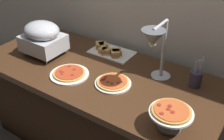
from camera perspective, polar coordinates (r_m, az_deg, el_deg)
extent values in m
cube|color=#422816|center=(2.07, -3.10, -0.66)|extent=(1.90, 0.84, 0.05)
cube|color=black|center=(2.30, -2.82, -8.65)|extent=(1.75, 0.74, 0.71)
cylinder|color=#B7BABF|center=(2.37, -17.82, 3.40)|extent=(0.01, 0.01, 0.04)
cylinder|color=#B7BABF|center=(2.19, -13.47, 1.69)|extent=(0.01, 0.01, 0.04)
cylinder|color=#B7BABF|center=(2.48, -14.13, 5.42)|extent=(0.01, 0.01, 0.04)
cylinder|color=#B7BABF|center=(2.32, -9.73, 3.94)|extent=(0.01, 0.01, 0.04)
cube|color=#B7BABF|center=(2.30, -14.09, 5.52)|extent=(0.32, 0.27, 0.13)
ellipsoid|color=#B7BABF|center=(2.25, -14.45, 7.98)|extent=(0.30, 0.25, 0.14)
cylinder|color=#B7BABF|center=(2.01, 10.08, -1.19)|extent=(0.14, 0.14, 0.01)
cylinder|color=#B7BABF|center=(1.91, 10.69, 4.27)|extent=(0.02, 0.02, 0.42)
cylinder|color=#B7BABF|center=(1.74, 10.06, 9.23)|extent=(0.02, 0.19, 0.02)
cone|color=#595B60|center=(1.68, 8.51, 6.65)|extent=(0.15, 0.15, 0.10)
sphere|color=#F9EAB2|center=(1.70, 8.40, 5.43)|extent=(0.04, 0.04, 0.04)
cylinder|color=white|center=(1.90, 0.20, -2.81)|extent=(0.25, 0.25, 0.01)
cylinder|color=#DBA856|center=(1.90, 0.20, -2.51)|extent=(0.22, 0.22, 0.01)
cylinder|color=#C65628|center=(1.89, 0.20, -2.31)|extent=(0.20, 0.20, 0.00)
cylinder|color=maroon|center=(1.93, -1.41, -1.40)|extent=(0.02, 0.02, 0.00)
cylinder|color=maroon|center=(1.90, -2.02, -2.07)|extent=(0.02, 0.02, 0.00)
cylinder|color=maroon|center=(1.91, -1.60, -1.91)|extent=(0.02, 0.02, 0.00)
cylinder|color=maroon|center=(1.88, -0.89, -2.51)|extent=(0.02, 0.02, 0.00)
cylinder|color=maroon|center=(1.87, 1.25, -2.66)|extent=(0.02, 0.02, 0.00)
cylinder|color=maroon|center=(1.86, -0.02, -2.83)|extent=(0.02, 0.02, 0.00)
cylinder|color=white|center=(2.02, -8.84, -0.91)|extent=(0.29, 0.29, 0.01)
cylinder|color=gold|center=(2.02, -8.87, -0.63)|extent=(0.23, 0.23, 0.01)
cylinder|color=#AD3D1E|center=(2.01, -8.89, -0.43)|extent=(0.21, 0.21, 0.00)
cylinder|color=maroon|center=(2.03, -10.69, -0.27)|extent=(0.02, 0.02, 0.00)
cylinder|color=maroon|center=(2.08, -8.90, 0.80)|extent=(0.02, 0.02, 0.00)
cylinder|color=maroon|center=(2.00, -10.33, -0.78)|extent=(0.02, 0.02, 0.00)
cylinder|color=maroon|center=(1.97, -8.25, -1.01)|extent=(0.02, 0.02, 0.00)
cylinder|color=maroon|center=(2.03, -7.85, 0.11)|extent=(0.02, 0.02, 0.00)
cylinder|color=maroon|center=(2.01, -10.25, -0.43)|extent=(0.02, 0.02, 0.00)
cylinder|color=#595B60|center=(1.58, 11.98, -10.26)|extent=(0.02, 0.02, 0.10)
cylinder|color=#595B60|center=(1.61, 11.80, -11.50)|extent=(0.13, 0.13, 0.01)
cylinder|color=white|center=(1.54, 12.22, -8.69)|extent=(0.25, 0.25, 0.01)
cylinder|color=#C68E42|center=(1.53, 12.27, -8.35)|extent=(0.22, 0.22, 0.01)
cylinder|color=#C65628|center=(1.53, 12.30, -8.12)|extent=(0.19, 0.19, 0.00)
cylinder|color=maroon|center=(1.49, 10.31, -8.91)|extent=(0.02, 0.02, 0.00)
cylinder|color=maroon|center=(1.55, 11.96, -7.35)|extent=(0.02, 0.02, 0.00)
cylinder|color=maroon|center=(1.54, 9.78, -7.19)|extent=(0.02, 0.02, 0.00)
cylinder|color=maroon|center=(1.52, 11.67, -7.98)|extent=(0.02, 0.02, 0.00)
cylinder|color=maroon|center=(1.51, 12.51, -8.55)|extent=(0.02, 0.02, 0.00)
cube|color=white|center=(2.29, -0.02, 3.70)|extent=(0.36, 0.23, 0.01)
cube|color=tan|center=(2.34, -1.83, 4.64)|extent=(0.10, 0.10, 0.02)
cube|color=#9E6642|center=(2.33, -1.84, 4.99)|extent=(0.10, 0.10, 0.01)
cube|color=tan|center=(2.32, -1.85, 5.34)|extent=(0.10, 0.10, 0.02)
cube|color=tan|center=(2.26, -1.86, 3.68)|extent=(0.07, 0.08, 0.02)
cube|color=#9E6642|center=(2.26, -1.87, 4.04)|extent=(0.07, 0.08, 0.01)
cube|color=tan|center=(2.25, -1.87, 4.40)|extent=(0.07, 0.08, 0.02)
cube|color=tan|center=(2.25, -1.15, 3.54)|extent=(0.09, 0.08, 0.02)
cube|color=#9E6642|center=(2.25, -1.16, 3.90)|extent=(0.09, 0.08, 0.01)
cube|color=tan|center=(2.24, -1.16, 4.26)|extent=(0.09, 0.08, 0.02)
cube|color=tan|center=(2.22, 0.73, 3.06)|extent=(0.10, 0.10, 0.02)
cube|color=#9E6642|center=(2.21, 0.73, 3.42)|extent=(0.10, 0.10, 0.01)
cube|color=tan|center=(2.20, 0.73, 3.79)|extent=(0.10, 0.10, 0.02)
cube|color=tan|center=(2.24, 0.87, 3.42)|extent=(0.10, 0.10, 0.02)
cube|color=#9E6642|center=(2.24, 0.88, 3.78)|extent=(0.10, 0.10, 0.01)
cube|color=tan|center=(2.23, 0.88, 4.14)|extent=(0.10, 0.10, 0.02)
cube|color=tan|center=(2.35, -2.54, 4.79)|extent=(0.10, 0.11, 0.02)
cube|color=#9E6642|center=(2.34, -2.55, 5.14)|extent=(0.10, 0.11, 0.01)
cube|color=tan|center=(2.34, -2.56, 5.49)|extent=(0.10, 0.11, 0.02)
cylinder|color=black|center=(2.52, -17.70, 5.19)|extent=(0.07, 0.07, 0.04)
cylinder|color=gold|center=(2.51, -17.76, 5.50)|extent=(0.05, 0.05, 0.01)
cylinder|color=#383347|center=(1.95, 16.97, -1.77)|extent=(0.08, 0.08, 0.11)
cylinder|color=#B7BABF|center=(1.90, 16.86, -0.47)|extent=(0.02, 0.01, 0.17)
cylinder|color=#B7BABF|center=(1.93, 17.74, -0.14)|extent=(0.03, 0.03, 0.16)
cylinder|color=#B7BABF|center=(1.92, 17.44, 0.23)|extent=(0.05, 0.02, 0.19)
cylinder|color=#B7BABF|center=(1.91, 17.82, -0.33)|extent=(0.04, 0.02, 0.17)
cylinder|color=#B7BABF|center=(1.92, 17.49, -0.03)|extent=(0.02, 0.03, 0.17)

